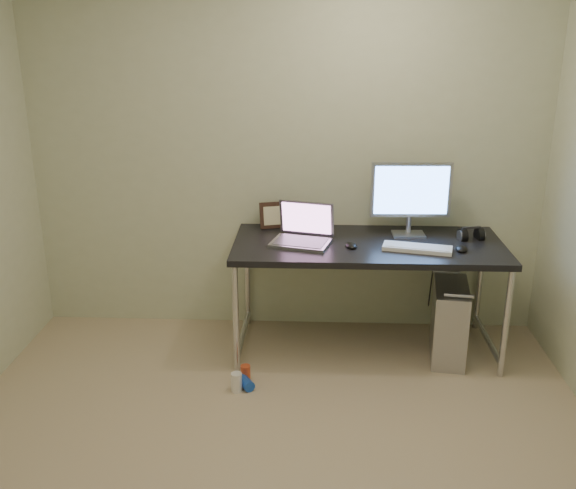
# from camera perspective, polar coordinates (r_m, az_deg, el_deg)

# --- Properties ---
(floor) EXTENTS (3.50, 3.50, 0.00)m
(floor) POSITION_cam_1_polar(r_m,az_deg,el_deg) (3.28, -1.66, -20.26)
(floor) COLOR tan
(floor) RESTS_ON ground
(wall_back) EXTENTS (3.50, 0.02, 2.50)m
(wall_back) POSITION_cam_1_polar(r_m,az_deg,el_deg) (4.36, -0.15, 8.10)
(wall_back) COLOR beige
(wall_back) RESTS_ON ground
(desk) EXTENTS (1.73, 0.75, 0.75)m
(desk) POSITION_cam_1_polar(r_m,az_deg,el_deg) (4.16, 7.11, -0.78)
(desk) COLOR black
(desk) RESTS_ON ground
(tower_computer) EXTENTS (0.27, 0.50, 0.53)m
(tower_computer) POSITION_cam_1_polar(r_m,az_deg,el_deg) (4.32, 14.12, -6.63)
(tower_computer) COLOR #B8B7BC
(tower_computer) RESTS_ON ground
(cable_a) EXTENTS (0.01, 0.16, 0.69)m
(cable_a) POSITION_cam_1_polar(r_m,az_deg,el_deg) (4.63, 12.69, -2.72)
(cable_a) COLOR black
(cable_a) RESTS_ON ground
(cable_b) EXTENTS (0.02, 0.11, 0.71)m
(cable_b) POSITION_cam_1_polar(r_m,az_deg,el_deg) (4.63, 13.81, -3.05)
(cable_b) COLOR black
(cable_b) RESTS_ON ground
(can_red) EXTENTS (0.07, 0.07, 0.11)m
(can_red) POSITION_cam_1_polar(r_m,az_deg,el_deg) (4.00, -3.80, -11.38)
(can_red) COLOR #CE4925
(can_red) RESTS_ON ground
(can_white) EXTENTS (0.09, 0.09, 0.12)m
(can_white) POSITION_cam_1_polar(r_m,az_deg,el_deg) (3.91, -4.59, -12.11)
(can_white) COLOR white
(can_white) RESTS_ON ground
(can_blue) EXTENTS (0.12, 0.14, 0.07)m
(can_blue) POSITION_cam_1_polar(r_m,az_deg,el_deg) (3.95, -3.79, -12.16)
(can_blue) COLOR blue
(can_blue) RESTS_ON ground
(laptop) EXTENTS (0.42, 0.38, 0.25)m
(laptop) POSITION_cam_1_polar(r_m,az_deg,el_deg) (4.11, 1.34, 1.02)
(laptop) COLOR #A9AAB1
(laptop) RESTS_ON desk
(monitor) EXTENTS (0.52, 0.16, 0.49)m
(monitor) POSITION_cam_1_polar(r_m,az_deg,el_deg) (4.25, 10.86, 4.50)
(monitor) COLOR #A9AAB1
(monitor) RESTS_ON desk
(keyboard) EXTENTS (0.44, 0.23, 0.03)m
(keyboard) POSITION_cam_1_polar(r_m,az_deg,el_deg) (4.05, 11.42, -0.32)
(keyboard) COLOR white
(keyboard) RESTS_ON desk
(mouse_right) EXTENTS (0.09, 0.12, 0.04)m
(mouse_right) POSITION_cam_1_polar(r_m,az_deg,el_deg) (4.10, 15.16, -0.27)
(mouse_right) COLOR black
(mouse_right) RESTS_ON desk
(mouse_left) EXTENTS (0.09, 0.12, 0.04)m
(mouse_left) POSITION_cam_1_polar(r_m,az_deg,el_deg) (4.04, 5.63, 0.02)
(mouse_left) COLOR black
(mouse_left) RESTS_ON desk
(headphones) EXTENTS (0.17, 0.10, 0.11)m
(headphones) POSITION_cam_1_polar(r_m,az_deg,el_deg) (4.33, 15.96, 0.81)
(headphones) COLOR black
(headphones) RESTS_ON desk
(picture_frame) EXTENTS (0.23, 0.12, 0.18)m
(picture_frame) POSITION_cam_1_polar(r_m,az_deg,el_deg) (4.38, -1.06, 2.64)
(picture_frame) COLOR black
(picture_frame) RESTS_ON desk
(webcam) EXTENTS (0.04, 0.04, 0.11)m
(webcam) POSITION_cam_1_polar(r_m,az_deg,el_deg) (4.35, 1.51, 2.38)
(webcam) COLOR silver
(webcam) RESTS_ON desk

